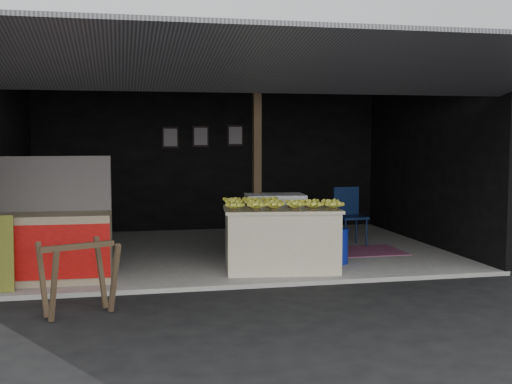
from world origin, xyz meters
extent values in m
plane|color=black|center=(0.00, 0.00, 0.00)|extent=(80.00, 80.00, 0.00)
cube|color=gray|center=(0.00, 2.50, 0.03)|extent=(7.00, 5.00, 0.06)
cube|color=black|center=(0.00, 5.00, 1.51)|extent=(7.00, 0.15, 2.90)
cube|color=black|center=(-3.50, 2.50, 1.51)|extent=(0.15, 5.00, 2.90)
cube|color=black|center=(3.50, 2.50, 1.51)|extent=(0.15, 5.00, 2.90)
cube|color=#232326|center=(0.00, 2.50, 2.96)|extent=(7.20, 5.20, 0.12)
cube|color=#232326|center=(0.00, -0.95, 2.73)|extent=(7.40, 2.47, 0.48)
cube|color=#473723|center=(0.30, 1.90, 1.49)|extent=(0.12, 0.12, 2.85)
cube|color=beige|center=(0.40, 0.76, 0.48)|extent=(1.63, 1.10, 0.84)
cube|color=beige|center=(0.40, 0.76, 0.92)|extent=(1.70, 1.17, 0.04)
cube|color=white|center=(0.53, 1.66, 0.55)|extent=(0.93, 0.66, 0.99)
cube|color=navy|center=(0.53, 1.35, 0.60)|extent=(0.69, 0.07, 0.30)
cube|color=#B21414|center=(0.53, 1.35, 0.26)|extent=(0.44, 0.05, 0.10)
cube|color=#998466|center=(-2.70, 0.71, 0.50)|extent=(1.58, 0.73, 0.88)
cube|color=red|center=(-2.70, 0.36, 0.50)|extent=(1.56, 0.06, 0.69)
cube|color=white|center=(-2.70, 0.35, 0.50)|extent=(0.53, 0.02, 0.18)
cube|color=#182849|center=(-2.70, 1.00, 1.31)|extent=(1.57, 0.09, 0.73)
cube|color=#473723|center=(-2.48, -1.13, 0.41)|extent=(0.16, 0.30, 0.79)
cube|color=#473723|center=(-1.87, -0.88, 0.41)|extent=(0.16, 0.30, 0.79)
cube|color=#473723|center=(-2.63, -0.77, 0.41)|extent=(0.16, 0.30, 0.79)
cube|color=#473723|center=(-2.03, -0.52, 0.41)|extent=(0.16, 0.30, 0.79)
cube|color=#473723|center=(-2.25, -0.83, 0.76)|extent=(0.76, 0.36, 0.06)
cylinder|color=#0D1D96|center=(1.33, 1.06, 0.30)|extent=(0.33, 0.33, 0.49)
cylinder|color=#0A193C|center=(1.89, 2.24, 0.31)|extent=(0.03, 0.03, 0.49)
cylinder|color=#0A193C|center=(2.28, 2.27, 0.31)|extent=(0.03, 0.03, 0.49)
cylinder|color=#0A193C|center=(1.86, 2.63, 0.31)|extent=(0.03, 0.03, 0.49)
cylinder|color=#0A193C|center=(2.25, 2.66, 0.31)|extent=(0.03, 0.03, 0.49)
cube|color=#0A193C|center=(2.07, 2.45, 0.55)|extent=(0.51, 0.51, 0.04)
cube|color=#0A193C|center=(2.05, 2.67, 0.80)|extent=(0.47, 0.08, 0.50)
cube|color=#6D1849|center=(1.95, 1.91, 0.07)|extent=(1.51, 1.01, 0.01)
cube|color=black|center=(-0.80, 4.90, 1.91)|extent=(0.32, 0.03, 0.42)
cube|color=#4C4C59|center=(-0.80, 4.88, 1.91)|extent=(0.26, 0.02, 0.34)
cube|color=black|center=(-0.20, 4.90, 1.93)|extent=(0.32, 0.03, 0.42)
cube|color=#4C4C59|center=(-0.20, 4.88, 1.93)|extent=(0.26, 0.02, 0.34)
cube|color=black|center=(0.50, 4.90, 1.95)|extent=(0.32, 0.03, 0.42)
cube|color=#4C4C59|center=(0.50, 4.88, 1.95)|extent=(0.26, 0.02, 0.34)
camera|label=1|loc=(-1.81, -7.85, 1.94)|focal=45.00mm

